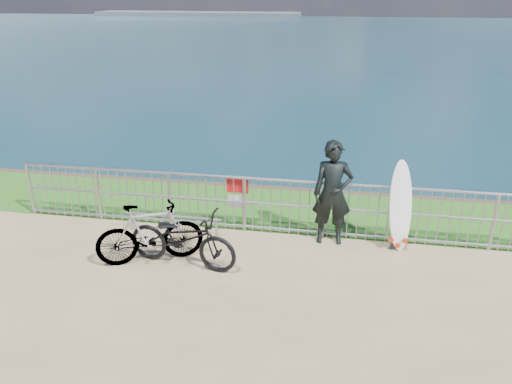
% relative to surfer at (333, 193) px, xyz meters
% --- Properties ---
extents(grass_strip, '(120.00, 120.00, 0.00)m').
position_rel_surfer_xyz_m(grass_strip, '(-1.15, 1.25, -0.96)').
color(grass_strip, '#245D19').
rests_on(grass_strip, ground).
extents(seascape, '(260.00, 260.00, 5.00)m').
position_rel_surfer_xyz_m(seascape, '(-44.90, 146.04, -5.00)').
color(seascape, brown).
rests_on(seascape, ground).
extents(railing, '(10.06, 0.10, 1.13)m').
position_rel_surfer_xyz_m(railing, '(-1.14, 0.15, -0.39)').
color(railing, '#919499').
rests_on(railing, ground).
extents(surfer, '(0.75, 0.53, 1.94)m').
position_rel_surfer_xyz_m(surfer, '(0.00, 0.00, 0.00)').
color(surfer, black).
rests_on(surfer, ground).
extents(surfboard, '(0.53, 0.50, 1.64)m').
position_rel_surfer_xyz_m(surfboard, '(1.21, -0.01, -0.21)').
color(surfboard, white).
rests_on(surfboard, ground).
extents(bicycle_near, '(2.02, 0.97, 1.02)m').
position_rel_surfer_xyz_m(bicycle_near, '(-2.43, -1.30, -0.46)').
color(bicycle_near, black).
rests_on(bicycle_near, ground).
extents(bicycle_far, '(1.86, 1.24, 1.09)m').
position_rel_surfer_xyz_m(bicycle_far, '(-3.01, -1.28, -0.43)').
color(bicycle_far, black).
rests_on(bicycle_far, ground).
extents(bike_rack, '(1.90, 0.05, 0.39)m').
position_rel_surfer_xyz_m(bike_rack, '(-2.97, -0.21, -0.64)').
color(bike_rack, '#919499').
rests_on(bike_rack, ground).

